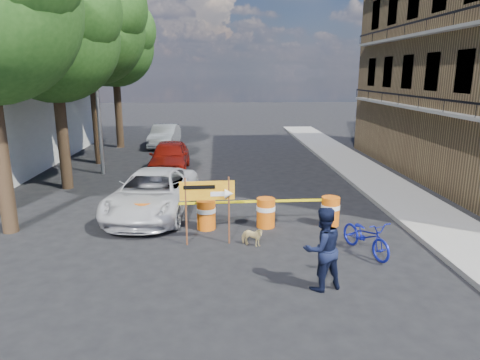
{
  "coord_description": "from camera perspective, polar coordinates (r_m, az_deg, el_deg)",
  "views": [
    {
      "loc": [
        -0.61,
        -10.32,
        4.59
      ],
      "look_at": [
        0.08,
        2.8,
        1.3
      ],
      "focal_mm": 32.0,
      "sensor_mm": 36.0,
      "label": 1
    }
  ],
  "objects": [
    {
      "name": "ground",
      "position": [
        11.31,
        0.36,
        -9.87
      ],
      "size": [
        120.0,
        120.0,
        0.0
      ],
      "primitive_type": "plane",
      "color": "black",
      "rests_on": "ground"
    },
    {
      "name": "tree_far",
      "position": [
        28.05,
        -16.33,
        16.83
      ],
      "size": [
        5.04,
        4.8,
        8.84
      ],
      "color": "#332316",
      "rests_on": "ground"
    },
    {
      "name": "suv_white",
      "position": [
        14.52,
        -11.56,
        -1.71
      ],
      "size": [
        2.95,
        5.38,
        1.43
      ],
      "primitive_type": "imported",
      "rotation": [
        0.0,
        0.0,
        -0.12
      ],
      "color": "silver",
      "rests_on": "ground"
    },
    {
      "name": "tree_mid_b",
      "position": [
        23.25,
        -19.29,
        18.55
      ],
      "size": [
        5.67,
        5.4,
        9.62
      ],
      "color": "#332316",
      "rests_on": "ground"
    },
    {
      "name": "streetlamp",
      "position": [
        20.53,
        -18.5,
        12.76
      ],
      "size": [
        1.25,
        0.18,
        8.0
      ],
      "color": "gray",
      "rests_on": "ground"
    },
    {
      "name": "dog",
      "position": [
        11.72,
        1.59,
        -7.56
      ],
      "size": [
        0.71,
        0.53,
        0.54
      ],
      "primitive_type": "imported",
      "rotation": [
        0.0,
        0.0,
        1.15
      ],
      "color": "#DCC47E",
      "rests_on": "ground"
    },
    {
      "name": "barrel_mid_left",
      "position": [
        12.95,
        -4.54,
        -4.53
      ],
      "size": [
        0.58,
        0.58,
        0.9
      ],
      "color": "#DE550D",
      "rests_on": "ground"
    },
    {
      "name": "sedan_red",
      "position": [
        20.68,
        -9.38,
        3.13
      ],
      "size": [
        1.77,
        4.34,
        1.47
      ],
      "primitive_type": "imported",
      "rotation": [
        0.0,
        0.0,
        0.01
      ],
      "color": "maroon",
      "rests_on": "ground"
    },
    {
      "name": "tree_mid_a",
      "position": [
        18.43,
        -23.53,
        17.35
      ],
      "size": [
        5.25,
        5.0,
        8.68
      ],
      "color": "#332316",
      "rests_on": "ground"
    },
    {
      "name": "detour_sign",
      "position": [
        11.52,
        -3.41,
        -2.07
      ],
      "size": [
        1.48,
        0.29,
        1.9
      ],
      "rotation": [
        0.0,
        0.0,
        0.05
      ],
      "color": "#592D19",
      "rests_on": "ground"
    },
    {
      "name": "barrel_mid_right",
      "position": [
        13.1,
        3.46,
        -4.28
      ],
      "size": [
        0.58,
        0.58,
        0.9
      ],
      "color": "#DE550D",
      "rests_on": "ground"
    },
    {
      "name": "pedestrian",
      "position": [
        9.45,
        10.93,
        -8.98
      ],
      "size": [
        1.08,
        0.96,
        1.86
      ],
      "primitive_type": "imported",
      "rotation": [
        0.0,
        0.0,
        3.47
      ],
      "color": "black",
      "rests_on": "ground"
    },
    {
      "name": "barrel_far_right",
      "position": [
        13.51,
        11.95,
        -4.01
      ],
      "size": [
        0.58,
        0.58,
        0.9
      ],
      "color": "#DE550D",
      "rests_on": "ground"
    },
    {
      "name": "bicycle",
      "position": [
        11.53,
        16.6,
        -5.15
      ],
      "size": [
        0.92,
        1.12,
        1.82
      ],
      "primitive_type": "imported",
      "rotation": [
        0.0,
        0.0,
        0.35
      ],
      "color": "#141DA7",
      "rests_on": "ground"
    },
    {
      "name": "sidewalk_east",
      "position": [
        18.25,
        19.02,
        -1.05
      ],
      "size": [
        2.4,
        40.0,
        0.15
      ],
      "primitive_type": "cube",
      "color": "gray",
      "rests_on": "ground"
    },
    {
      "name": "barrel_far_left",
      "position": [
        13.05,
        -12.69,
        -4.69
      ],
      "size": [
        0.58,
        0.58,
        0.9
      ],
      "color": "#DE550D",
      "rests_on": "ground"
    },
    {
      "name": "sedan_silver",
      "position": [
        27.95,
        -9.98,
        5.84
      ],
      "size": [
        1.75,
        4.33,
        1.4
      ],
      "primitive_type": "imported",
      "rotation": [
        0.0,
        0.0,
        -0.06
      ],
      "color": "#AEB2B5",
      "rests_on": "ground"
    }
  ]
}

